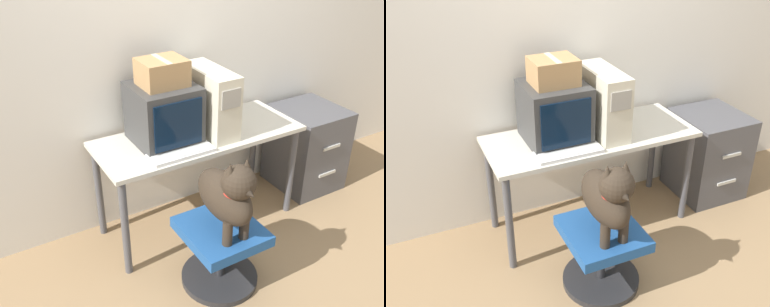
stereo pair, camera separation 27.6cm
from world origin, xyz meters
TOP-DOWN VIEW (x-y plane):
  - ground_plane at (0.00, 0.00)m, footprint 12.00×12.00m
  - wall_back at (0.00, 0.64)m, footprint 8.00×0.05m
  - desk at (0.00, 0.29)m, footprint 1.46×0.57m
  - crt_monitor at (-0.25, 0.32)m, footprint 0.41×0.41m
  - pc_tower at (0.09, 0.30)m, footprint 0.19×0.50m
  - keyboard at (-0.24, 0.10)m, footprint 0.43×0.16m
  - computer_mouse at (0.05, 0.10)m, footprint 0.07×0.04m
  - office_chair at (-0.20, -0.31)m, footprint 0.49×0.49m
  - dog at (-0.20, -0.36)m, footprint 0.21×0.50m
  - filing_cabinet at (1.07, 0.30)m, footprint 0.50×0.54m
  - cardboard_box at (-0.25, 0.33)m, footprint 0.28×0.24m

SIDE VIEW (x-z plane):
  - ground_plane at x=0.00m, z-range 0.00..0.00m
  - office_chair at x=-0.20m, z-range 0.03..0.46m
  - filing_cabinet at x=1.07m, z-range 0.00..0.69m
  - desk at x=0.00m, z-range 0.27..1.02m
  - dog at x=-0.20m, z-range 0.43..0.96m
  - keyboard at x=-0.24m, z-range 0.75..0.77m
  - computer_mouse at x=0.05m, z-range 0.75..0.77m
  - crt_monitor at x=-0.25m, z-range 0.75..1.14m
  - pc_tower at x=0.09m, z-range 0.75..1.19m
  - cardboard_box at x=-0.25m, z-range 1.14..1.31m
  - wall_back at x=0.00m, z-range 0.00..2.60m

